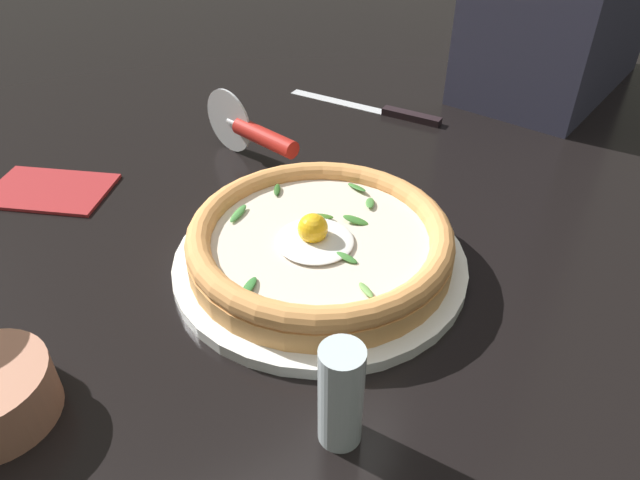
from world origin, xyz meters
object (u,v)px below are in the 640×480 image
(folded_napkin, at_px, (49,189))
(pizza, at_px, (320,240))
(pizza_cutter, at_px, (253,132))
(table_knife, at_px, (386,111))
(pepper_shaker, at_px, (341,396))

(folded_napkin, bearing_deg, pizza, 34.61)
(pizza_cutter, xyz_separation_m, folded_napkin, (-0.06, -0.24, -0.04))
(pizza, distance_m, table_knife, 0.37)
(pizza, bearing_deg, folded_napkin, -145.39)
(table_knife, height_order, folded_napkin, table_knife)
(folded_napkin, bearing_deg, table_knife, 85.47)
(pepper_shaker, bearing_deg, pizza_cutter, 161.49)
(pepper_shaker, bearing_deg, folded_napkin, -166.79)
(table_knife, bearing_deg, pizza, -47.35)
(table_knife, bearing_deg, pizza_cutter, -83.29)
(pizza, height_order, table_knife, pizza)
(pizza, relative_size, folded_napkin, 1.83)
(pizza, bearing_deg, pepper_shaker, -27.84)
(pizza_cutter, distance_m, pepper_shaker, 0.42)
(pizza_cutter, xyz_separation_m, table_knife, (-0.03, 0.23, -0.04))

